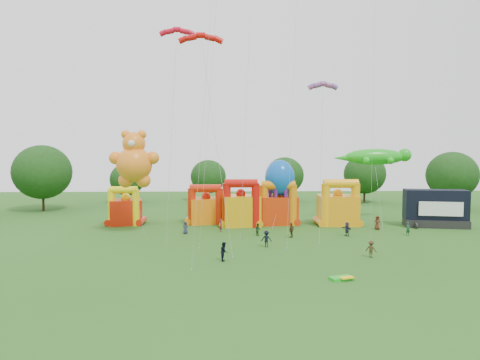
{
  "coord_description": "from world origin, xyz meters",
  "views": [
    {
      "loc": [
        -4.33,
        -35.0,
        11.11
      ],
      "look_at": [
        -2.7,
        18.0,
        7.4
      ],
      "focal_mm": 32.0,
      "sensor_mm": 36.0,
      "label": 1
    }
  ],
  "objects_px": {
    "octopus_kite": "(279,185)",
    "spectator_4": "(291,230)",
    "bouncy_castle_2": "(241,208)",
    "stage_trailer": "(435,209)",
    "gecko_kite": "(378,183)",
    "spectator_0": "(185,228)",
    "bouncy_castle_0": "(125,210)",
    "teddy_bear_kite": "(134,163)"
  },
  "relations": [
    {
      "from": "bouncy_castle_2",
      "to": "octopus_kite",
      "type": "relative_size",
      "value": 0.71
    },
    {
      "from": "octopus_kite",
      "to": "teddy_bear_kite",
      "type": "bearing_deg",
      "value": -160.3
    },
    {
      "from": "stage_trailer",
      "to": "spectator_0",
      "type": "relative_size",
      "value": 5.53
    },
    {
      "from": "spectator_0",
      "to": "spectator_4",
      "type": "distance_m",
      "value": 14.02
    },
    {
      "from": "gecko_kite",
      "to": "spectator_0",
      "type": "distance_m",
      "value": 29.84
    },
    {
      "from": "gecko_kite",
      "to": "spectator_0",
      "type": "bearing_deg",
      "value": -165.18
    },
    {
      "from": "octopus_kite",
      "to": "spectator_4",
      "type": "height_order",
      "value": "octopus_kite"
    },
    {
      "from": "bouncy_castle_2",
      "to": "gecko_kite",
      "type": "xyz_separation_m",
      "value": [
        20.83,
        1.77,
        3.49
      ]
    },
    {
      "from": "teddy_bear_kite",
      "to": "gecko_kite",
      "type": "xyz_separation_m",
      "value": [
        34.91,
        7.8,
        -3.25
      ]
    },
    {
      "from": "gecko_kite",
      "to": "octopus_kite",
      "type": "height_order",
      "value": "gecko_kite"
    },
    {
      "from": "teddy_bear_kite",
      "to": "gecko_kite",
      "type": "distance_m",
      "value": 35.92
    },
    {
      "from": "spectator_0",
      "to": "stage_trailer",
      "type": "bearing_deg",
      "value": 6.44
    },
    {
      "from": "octopus_kite",
      "to": "spectator_0",
      "type": "distance_m",
      "value": 15.8
    },
    {
      "from": "stage_trailer",
      "to": "spectator_4",
      "type": "bearing_deg",
      "value": -162.13
    },
    {
      "from": "bouncy_castle_0",
      "to": "bouncy_castle_2",
      "type": "distance_m",
      "value": 17.24
    },
    {
      "from": "teddy_bear_kite",
      "to": "octopus_kite",
      "type": "height_order",
      "value": "teddy_bear_kite"
    },
    {
      "from": "stage_trailer",
      "to": "octopus_kite",
      "type": "relative_size",
      "value": 0.93
    },
    {
      "from": "teddy_bear_kite",
      "to": "spectator_0",
      "type": "relative_size",
      "value": 8.44
    },
    {
      "from": "bouncy_castle_2",
      "to": "teddy_bear_kite",
      "type": "distance_m",
      "value": 16.74
    },
    {
      "from": "stage_trailer",
      "to": "teddy_bear_kite",
      "type": "bearing_deg",
      "value": -173.93
    },
    {
      "from": "octopus_kite",
      "to": "spectator_4",
      "type": "relative_size",
      "value": 5.05
    },
    {
      "from": "bouncy_castle_2",
      "to": "bouncy_castle_0",
      "type": "bearing_deg",
      "value": 174.82
    },
    {
      "from": "bouncy_castle_0",
      "to": "spectator_4",
      "type": "xyz_separation_m",
      "value": [
        23.32,
        -10.19,
        -1.27
      ]
    },
    {
      "from": "stage_trailer",
      "to": "spectator_4",
      "type": "relative_size",
      "value": 4.68
    },
    {
      "from": "stage_trailer",
      "to": "teddy_bear_kite",
      "type": "xyz_separation_m",
      "value": [
        -42.29,
        -4.5,
        6.76
      ]
    },
    {
      "from": "stage_trailer",
      "to": "gecko_kite",
      "type": "bearing_deg",
      "value": 155.91
    },
    {
      "from": "bouncy_castle_0",
      "to": "octopus_kite",
      "type": "relative_size",
      "value": 0.6
    },
    {
      "from": "octopus_kite",
      "to": "spectator_4",
      "type": "distance_m",
      "value": 10.9
    },
    {
      "from": "stage_trailer",
      "to": "octopus_kite",
      "type": "height_order",
      "value": "octopus_kite"
    },
    {
      "from": "spectator_0",
      "to": "bouncy_castle_2",
      "type": "bearing_deg",
      "value": 36.92
    },
    {
      "from": "bouncy_castle_2",
      "to": "spectator_0",
      "type": "relative_size",
      "value": 4.26
    },
    {
      "from": "bouncy_castle_0",
      "to": "gecko_kite",
      "type": "height_order",
      "value": "gecko_kite"
    },
    {
      "from": "teddy_bear_kite",
      "to": "spectator_0",
      "type": "distance_m",
      "value": 10.77
    },
    {
      "from": "spectator_4",
      "to": "octopus_kite",
      "type": "bearing_deg",
      "value": -140.87
    },
    {
      "from": "bouncy_castle_0",
      "to": "octopus_kite",
      "type": "height_order",
      "value": "octopus_kite"
    },
    {
      "from": "gecko_kite",
      "to": "spectator_4",
      "type": "relative_size",
      "value": 6.54
    },
    {
      "from": "bouncy_castle_2",
      "to": "stage_trailer",
      "type": "distance_m",
      "value": 28.25
    },
    {
      "from": "bouncy_castle_0",
      "to": "bouncy_castle_2",
      "type": "relative_size",
      "value": 0.84
    },
    {
      "from": "teddy_bear_kite",
      "to": "gecko_kite",
      "type": "relative_size",
      "value": 1.09
    },
    {
      "from": "bouncy_castle_0",
      "to": "bouncy_castle_2",
      "type": "bearing_deg",
      "value": -5.18
    },
    {
      "from": "bouncy_castle_0",
      "to": "bouncy_castle_2",
      "type": "height_order",
      "value": "bouncy_castle_2"
    },
    {
      "from": "bouncy_castle_0",
      "to": "gecko_kite",
      "type": "xyz_separation_m",
      "value": [
        37.99,
        0.22,
        3.89
      ]
    }
  ]
}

